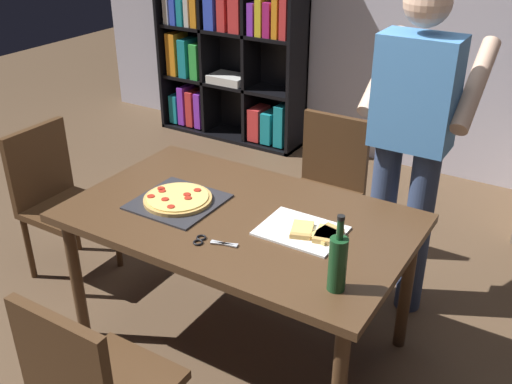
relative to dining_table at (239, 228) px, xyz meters
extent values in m
plane|color=brown|center=(0.00, 0.00, -0.68)|extent=(12.00, 12.00, 0.00)
cube|color=#4C331E|center=(0.00, 0.00, 0.05)|extent=(1.58, 0.96, 0.04)
cylinder|color=#4C331E|center=(-0.71, -0.40, -0.32)|extent=(0.06, 0.06, 0.71)
cylinder|color=#4C331E|center=(-0.71, 0.40, -0.32)|extent=(0.06, 0.06, 0.71)
cylinder|color=#4C331E|center=(0.71, 0.40, -0.32)|extent=(0.06, 0.06, 0.71)
cube|color=#472D19|center=(0.00, -1.07, 0.00)|extent=(0.42, 0.04, 0.45)
cylinder|color=#472D19|center=(-0.18, -0.70, -0.47)|extent=(0.04, 0.04, 0.41)
cube|color=#472D19|center=(0.00, 0.88, -0.25)|extent=(0.42, 0.42, 0.04)
cube|color=#472D19|center=(0.00, 1.07, 0.00)|extent=(0.42, 0.04, 0.45)
cylinder|color=#472D19|center=(-0.18, 0.70, -0.47)|extent=(0.04, 0.04, 0.41)
cylinder|color=#472D19|center=(0.18, 0.70, -0.47)|extent=(0.04, 0.04, 0.41)
cylinder|color=#472D19|center=(-0.18, 1.06, -0.47)|extent=(0.04, 0.04, 0.41)
cylinder|color=#472D19|center=(0.18, 1.06, -0.47)|extent=(0.04, 0.04, 0.41)
cube|color=#472D19|center=(-1.19, 0.00, -0.25)|extent=(0.42, 0.42, 0.04)
cube|color=#472D19|center=(-1.38, 0.00, 0.00)|extent=(0.04, 0.42, 0.45)
cylinder|color=#472D19|center=(-1.01, -0.18, -0.47)|extent=(0.04, 0.04, 0.41)
cylinder|color=#472D19|center=(-1.01, 0.18, -0.47)|extent=(0.04, 0.04, 0.41)
cylinder|color=#472D19|center=(-1.37, -0.18, -0.47)|extent=(0.04, 0.04, 0.41)
cylinder|color=#472D19|center=(-1.37, 0.18, -0.47)|extent=(0.04, 0.04, 0.41)
cube|color=black|center=(-2.31, 2.35, 0.30)|extent=(0.03, 0.35, 1.95)
cube|color=black|center=(-0.94, 2.35, 0.30)|extent=(0.03, 0.35, 1.95)
cube|color=black|center=(-1.62, 2.35, -0.66)|extent=(1.40, 0.35, 0.03)
cube|color=black|center=(-1.62, 2.51, 0.30)|extent=(1.40, 0.03, 1.95)
cube|color=black|center=(-1.62, 2.35, -0.17)|extent=(1.34, 0.29, 0.03)
cube|color=black|center=(-1.62, 2.35, 0.30)|extent=(1.34, 0.29, 0.03)
cube|color=black|center=(-1.84, 2.35, 0.30)|extent=(0.03, 0.29, 1.89)
cube|color=black|center=(-1.40, 2.35, 0.30)|extent=(0.03, 0.29, 1.89)
cube|color=teal|center=(-2.21, 2.33, -0.49)|extent=(0.09, 0.22, 0.27)
cube|color=purple|center=(-2.12, 2.33, -0.45)|extent=(0.07, 0.22, 0.37)
cube|color=red|center=(-2.02, 2.33, -0.46)|extent=(0.07, 0.22, 0.34)
cube|color=purple|center=(-1.92, 2.33, -0.46)|extent=(0.07, 0.22, 0.34)
cube|color=red|center=(-1.30, 2.33, -0.48)|extent=(0.11, 0.22, 0.30)
cube|color=teal|center=(-1.17, 2.33, -0.49)|extent=(0.10, 0.22, 0.28)
cube|color=teal|center=(-1.05, 2.33, -0.45)|extent=(0.09, 0.22, 0.37)
cube|color=orange|center=(-2.20, 2.33, 0.04)|extent=(0.10, 0.22, 0.39)
cube|color=teal|center=(-2.07, 2.33, 0.02)|extent=(0.09, 0.22, 0.35)
cube|color=green|center=(-1.94, 2.33, 0.00)|extent=(0.08, 0.22, 0.32)
cube|color=silver|center=(-1.62, 2.33, -0.12)|extent=(0.34, 0.25, 0.07)
cube|color=silver|center=(-2.22, 2.33, 0.49)|extent=(0.05, 0.22, 0.36)
cube|color=blue|center=(-2.14, 2.33, 0.45)|extent=(0.06, 0.22, 0.26)
cube|color=teal|center=(-2.07, 2.33, 0.45)|extent=(0.06, 0.22, 0.27)
cube|color=silver|center=(-1.99, 2.33, 0.50)|extent=(0.05, 0.22, 0.38)
cube|color=orange|center=(-1.91, 2.33, 0.48)|extent=(0.06, 0.22, 0.34)
cube|color=blue|center=(-1.75, 2.33, 0.49)|extent=(0.10, 0.22, 0.35)
cube|color=red|center=(-1.62, 2.33, 0.50)|extent=(0.08, 0.22, 0.38)
cube|color=red|center=(-1.49, 2.33, 0.48)|extent=(0.11, 0.22, 0.34)
cube|color=purple|center=(-1.33, 2.33, 0.45)|extent=(0.06, 0.22, 0.27)
cube|color=yellow|center=(-1.25, 2.33, 0.47)|extent=(0.06, 0.22, 0.30)
cube|color=#B21E66|center=(-1.17, 2.33, 0.45)|extent=(0.06, 0.22, 0.28)
cube|color=orange|center=(-1.10, 2.33, 0.50)|extent=(0.05, 0.22, 0.37)
cube|color=red|center=(-1.02, 2.33, 0.51)|extent=(0.06, 0.22, 0.39)
cylinder|color=#38476B|center=(0.64, 0.73, -0.20)|extent=(0.14, 0.14, 0.95)
cylinder|color=#38476B|center=(0.44, 0.73, -0.20)|extent=(0.14, 0.14, 0.95)
cube|color=#4C8CD1|center=(0.54, 0.73, 0.55)|extent=(0.38, 0.22, 0.55)
sphere|color=#E0B293|center=(0.54, 0.73, 0.96)|extent=(0.22, 0.22, 0.22)
cylinder|color=#E0B293|center=(0.77, 0.91, 0.58)|extent=(0.09, 0.50, 0.39)
cylinder|color=#E0B293|center=(0.31, 0.91, 0.58)|extent=(0.09, 0.50, 0.39)
cube|color=#2D2D33|center=(-0.31, -0.06, 0.08)|extent=(0.39, 0.39, 0.01)
cylinder|color=tan|center=(-0.31, -0.06, 0.09)|extent=(0.33, 0.33, 0.02)
cylinder|color=#EACC6B|center=(-0.31, -0.06, 0.11)|extent=(0.29, 0.29, 0.01)
cylinder|color=#B22819|center=(-0.42, -0.13, 0.11)|extent=(0.04, 0.04, 0.00)
cylinder|color=#B22819|center=(-0.27, -0.16, 0.11)|extent=(0.04, 0.04, 0.00)
cylinder|color=#B22819|center=(-0.27, 0.04, 0.11)|extent=(0.04, 0.04, 0.00)
cylinder|color=#B22819|center=(-0.28, -0.02, 0.11)|extent=(0.04, 0.04, 0.00)
cylinder|color=#B22819|center=(-0.41, -0.05, 0.11)|extent=(0.04, 0.04, 0.00)
cylinder|color=#B22819|center=(-0.34, -0.11, 0.11)|extent=(0.04, 0.04, 0.00)
cylinder|color=#B22819|center=(-0.43, -0.04, 0.11)|extent=(0.04, 0.04, 0.00)
cylinder|color=#B22819|center=(-0.26, -0.05, 0.11)|extent=(0.04, 0.04, 0.00)
cube|color=white|center=(0.32, 0.01, 0.08)|extent=(0.36, 0.28, 0.01)
cube|color=#EACC6B|center=(0.43, 0.02, 0.09)|extent=(0.12, 0.16, 0.02)
cube|color=tan|center=(0.45, -0.04, 0.10)|extent=(0.09, 0.04, 0.02)
cube|color=#EACC6B|center=(0.33, 0.00, 0.09)|extent=(0.13, 0.16, 0.02)
cube|color=tan|center=(0.35, -0.05, 0.10)|extent=(0.09, 0.05, 0.02)
cube|color=#EACC6B|center=(0.43, 0.02, 0.09)|extent=(0.12, 0.16, 0.02)
cube|color=tan|center=(0.45, 0.08, 0.10)|extent=(0.09, 0.04, 0.02)
cylinder|color=#194723|center=(0.62, -0.29, 0.18)|extent=(0.07, 0.07, 0.22)
cylinder|color=#194723|center=(0.62, -0.29, 0.33)|extent=(0.03, 0.03, 0.08)
cylinder|color=black|center=(0.62, -0.29, 0.38)|extent=(0.03, 0.03, 0.02)
cube|color=silver|center=(0.09, -0.25, 0.08)|extent=(0.12, 0.06, 0.01)
cube|color=silver|center=(0.09, -0.25, 0.08)|extent=(0.12, 0.03, 0.01)
torus|color=black|center=(-0.02, -0.26, 0.08)|extent=(0.05, 0.05, 0.01)
torus|color=black|center=(-0.01, -0.30, 0.08)|extent=(0.05, 0.05, 0.01)
camera|label=1|loc=(1.30, -1.98, 1.42)|focal=41.39mm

